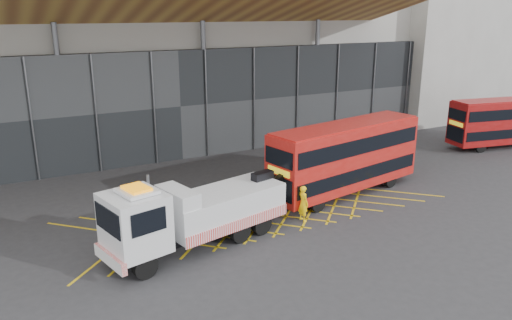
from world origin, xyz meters
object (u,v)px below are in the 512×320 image
bus_second (507,120)px  worker (303,203)px  recovery_truck (193,213)px  bus_towed (346,155)px

bus_second → worker: 23.28m
recovery_truck → bus_second: (28.99, 5.08, 0.45)m
recovery_truck → bus_second: bus_second is taller
recovery_truck → worker: (6.25, 0.20, -0.75)m
bus_towed → bus_second: bearing=-2.4°
bus_second → worker: size_ratio=5.07×
recovery_truck → worker: bearing=-11.3°
recovery_truck → bus_towed: bearing=0.0°
bus_towed → bus_second: size_ratio=1.10×
recovery_truck → bus_second: 29.43m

